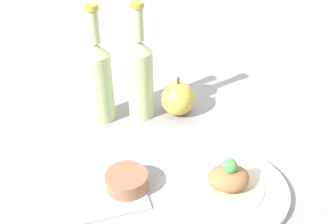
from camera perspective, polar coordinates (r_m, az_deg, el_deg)
The scene contains 8 objects.
ground_plane at distance 90.03cm, azimuth 1.18°, elevation -8.43°, with size 180.00×110.00×4.00cm, color gray.
plate at distance 82.14cm, azimuth 8.55°, elevation -11.06°, with size 24.96×24.96×1.93cm.
plated_food at distance 80.15cm, azimuth 8.72°, elevation -9.58°, with size 14.65×14.65×7.30cm.
cider_bottle_left at distance 98.50cm, azimuth -9.97°, elevation 4.78°, with size 6.54×6.54×30.24cm.
cider_bottle_right at distance 98.63cm, azimuth -4.07°, elevation 5.27°, with size 6.54×6.54×30.24cm.
apple at distance 102.63cm, azimuth 1.42°, elevation 1.99°, with size 8.96×8.96×10.67cm.
napkin at distance 82.40cm, azimuth -8.69°, elevation -11.51°, with size 16.70×14.91×0.80cm.
dipping_bowl at distance 82.17cm, azimuth -5.99°, elevation -9.98°, with size 8.81×8.81×3.72cm.
Camera 1 is at (-11.97, -65.83, 58.24)cm, focal length 42.00 mm.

